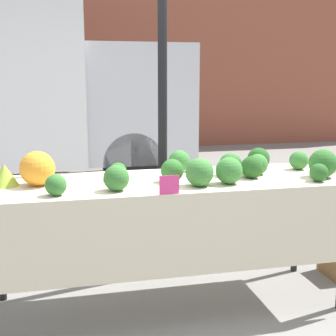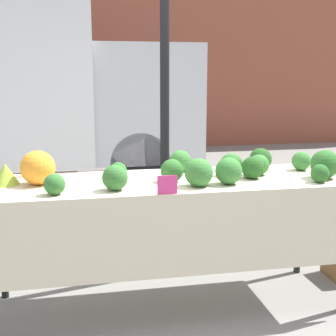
% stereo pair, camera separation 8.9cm
% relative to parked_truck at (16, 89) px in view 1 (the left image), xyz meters
% --- Properties ---
extents(ground_plane, '(40.00, 40.00, 0.00)m').
position_rel_parked_truck_xyz_m(ground_plane, '(1.25, -3.96, -1.37)').
color(ground_plane, gray).
extents(building_facade, '(16.00, 0.60, 5.55)m').
position_rel_parked_truck_xyz_m(building_facade, '(1.25, 3.45, 1.41)').
color(building_facade, brown).
rests_on(building_facade, ground_plane).
extents(tent_pole, '(0.07, 0.07, 2.69)m').
position_rel_parked_truck_xyz_m(tent_pole, '(1.33, -3.42, -0.02)').
color(tent_pole, black).
rests_on(tent_pole, ground_plane).
extents(parked_truck, '(4.42, 1.81, 2.60)m').
position_rel_parked_truck_xyz_m(parked_truck, '(0.00, 0.00, 0.00)').
color(parked_truck, white).
rests_on(parked_truck, ground_plane).
extents(market_table, '(2.35, 0.76, 0.87)m').
position_rel_parked_truck_xyz_m(market_table, '(1.25, -4.03, -0.60)').
color(market_table, beige).
rests_on(market_table, ground_plane).
extents(orange_cauliflower, '(0.22, 0.22, 0.22)m').
position_rel_parked_truck_xyz_m(orange_cauliflower, '(0.43, -3.94, -0.39)').
color(orange_cauliflower, orange).
rests_on(orange_cauliflower, market_table).
extents(romanesco_head, '(0.17, 0.17, 0.14)m').
position_rel_parked_truck_xyz_m(romanesco_head, '(0.23, -3.90, -0.43)').
color(romanesco_head, '#93B238').
rests_on(romanesco_head, market_table).
extents(broccoli_head_0, '(0.18, 0.18, 0.18)m').
position_rel_parked_truck_xyz_m(broccoli_head_0, '(1.40, -4.18, -0.41)').
color(broccoli_head_0, '#387533').
rests_on(broccoli_head_0, market_table).
extents(broccoli_head_1, '(0.15, 0.15, 0.15)m').
position_rel_parked_truck_xyz_m(broccoli_head_1, '(1.27, -4.02, -0.42)').
color(broccoli_head_1, '#2D6628').
rests_on(broccoli_head_1, market_table).
extents(broccoli_head_2, '(0.15, 0.15, 0.15)m').
position_rel_parked_truck_xyz_m(broccoli_head_2, '(0.89, -4.18, -0.42)').
color(broccoli_head_2, '#336B2D').
rests_on(broccoli_head_2, market_table).
extents(broccoli_head_3, '(0.12, 0.12, 0.12)m').
position_rel_parked_truck_xyz_m(broccoli_head_3, '(0.93, -3.89, -0.44)').
color(broccoli_head_3, '#2D6628').
rests_on(broccoli_head_3, market_table).
extents(broccoli_head_4, '(0.12, 0.12, 0.12)m').
position_rel_parked_truck_xyz_m(broccoli_head_4, '(0.54, -4.22, -0.43)').
color(broccoli_head_4, '#336B2D').
rests_on(broccoli_head_4, market_table).
extents(broccoli_head_5, '(0.16, 0.16, 0.16)m').
position_rel_parked_truck_xyz_m(broccoli_head_5, '(1.97, -3.78, -0.41)').
color(broccoli_head_5, '#23511E').
rests_on(broccoli_head_5, market_table).
extents(broccoli_head_6, '(0.17, 0.17, 0.17)m').
position_rel_parked_truck_xyz_m(broccoli_head_6, '(1.60, -4.16, -0.41)').
color(broccoli_head_6, '#387533').
rests_on(broccoli_head_6, market_table).
extents(broccoli_head_7, '(0.15, 0.15, 0.15)m').
position_rel_parked_truck_xyz_m(broccoli_head_7, '(1.39, -3.71, -0.42)').
color(broccoli_head_7, '#387533').
rests_on(broccoli_head_7, market_table).
extents(broccoli_head_8, '(0.12, 0.12, 0.12)m').
position_rel_parked_truck_xyz_m(broccoli_head_8, '(2.19, -4.23, -0.44)').
color(broccoli_head_8, '#285B23').
rests_on(broccoli_head_8, market_table).
extents(broccoli_head_9, '(0.14, 0.14, 0.14)m').
position_rel_parked_truck_xyz_m(broccoli_head_9, '(2.25, -3.84, -0.43)').
color(broccoli_head_9, '#387533').
rests_on(broccoli_head_9, market_table).
extents(broccoli_head_10, '(0.15, 0.15, 0.15)m').
position_rel_parked_truck_xyz_m(broccoli_head_10, '(1.81, -4.03, -0.42)').
color(broccoli_head_10, '#23511E').
rests_on(broccoli_head_10, market_table).
extents(broccoli_head_11, '(0.14, 0.14, 0.14)m').
position_rel_parked_truck_xyz_m(broccoli_head_11, '(1.89, -3.93, -0.42)').
color(broccoli_head_11, '#387533').
rests_on(broccoli_head_11, market_table).
extents(broccoli_head_12, '(0.16, 0.16, 0.16)m').
position_rel_parked_truck_xyz_m(broccoli_head_12, '(1.70, -3.92, -0.42)').
color(broccoli_head_12, '#336B2D').
rests_on(broccoli_head_12, market_table).
extents(broccoli_head_13, '(0.19, 0.19, 0.19)m').
position_rel_parked_truck_xyz_m(broccoli_head_13, '(2.28, -4.11, -0.40)').
color(broccoli_head_13, '#2D6628').
rests_on(broccoli_head_13, market_table).
extents(price_sign, '(0.12, 0.01, 0.11)m').
position_rel_parked_truck_xyz_m(price_sign, '(1.18, -4.33, -0.44)').
color(price_sign, '#E53D84').
rests_on(price_sign, market_table).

